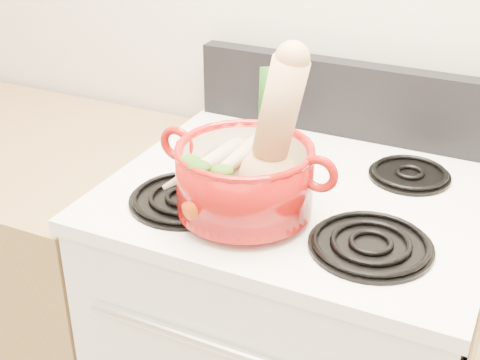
% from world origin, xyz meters
% --- Properties ---
extents(cooktop, '(0.78, 0.67, 0.03)m').
position_xyz_m(cooktop, '(0.00, 1.40, 0.93)').
color(cooktop, white).
rests_on(cooktop, stove_body).
extents(control_backsplash, '(0.76, 0.05, 0.18)m').
position_xyz_m(control_backsplash, '(0.00, 1.70, 1.04)').
color(control_backsplash, black).
rests_on(control_backsplash, cooktop).
extents(oven_handle, '(0.60, 0.02, 0.02)m').
position_xyz_m(oven_handle, '(0.00, 1.06, 0.78)').
color(oven_handle, silver).
rests_on(oven_handle, stove_body).
extents(burner_front_left, '(0.22, 0.22, 0.02)m').
position_xyz_m(burner_front_left, '(-0.19, 1.24, 0.96)').
color(burner_front_left, black).
rests_on(burner_front_left, cooktop).
extents(burner_front_right, '(0.22, 0.22, 0.02)m').
position_xyz_m(burner_front_right, '(0.19, 1.24, 0.96)').
color(burner_front_right, black).
rests_on(burner_front_right, cooktop).
extents(burner_back_left, '(0.17, 0.17, 0.02)m').
position_xyz_m(burner_back_left, '(-0.19, 1.54, 0.96)').
color(burner_back_left, black).
rests_on(burner_back_left, cooktop).
extents(burner_back_right, '(0.17, 0.17, 0.02)m').
position_xyz_m(burner_back_right, '(0.19, 1.54, 0.96)').
color(burner_back_right, black).
rests_on(burner_back_right, cooktop).
extents(dutch_oven, '(0.26, 0.26, 0.13)m').
position_xyz_m(dutch_oven, '(-0.06, 1.24, 1.03)').
color(dutch_oven, '#950C09').
rests_on(dutch_oven, burner_front_left).
extents(pot_handle_left, '(0.07, 0.02, 0.07)m').
position_xyz_m(pot_handle_left, '(-0.21, 1.24, 1.07)').
color(pot_handle_left, '#950C09').
rests_on(pot_handle_left, dutch_oven).
extents(pot_handle_right, '(0.07, 0.02, 0.07)m').
position_xyz_m(pot_handle_right, '(0.09, 1.24, 1.07)').
color(pot_handle_right, '#950C09').
rests_on(pot_handle_right, dutch_oven).
extents(squash, '(0.19, 0.14, 0.30)m').
position_xyz_m(squash, '(-0.02, 1.25, 1.13)').
color(squash, tan).
rests_on(squash, dutch_oven).
extents(leek, '(0.06, 0.09, 0.25)m').
position_xyz_m(leek, '(-0.03, 1.28, 1.12)').
color(leek, white).
rests_on(leek, dutch_oven).
extents(ginger, '(0.09, 0.07, 0.04)m').
position_xyz_m(ginger, '(-0.03, 1.32, 1.01)').
color(ginger, tan).
rests_on(ginger, dutch_oven).
extents(parsnip_0, '(0.10, 0.22, 0.06)m').
position_xyz_m(parsnip_0, '(-0.10, 1.27, 1.01)').
color(parsnip_0, beige).
rests_on(parsnip_0, dutch_oven).
extents(parsnip_1, '(0.07, 0.19, 0.06)m').
position_xyz_m(parsnip_1, '(-0.12, 1.25, 1.02)').
color(parsnip_1, beige).
rests_on(parsnip_1, dutch_oven).
extents(parsnip_2, '(0.10, 0.22, 0.07)m').
position_xyz_m(parsnip_2, '(-0.12, 1.30, 1.03)').
color(parsnip_2, beige).
rests_on(parsnip_2, dutch_oven).
extents(parsnip_3, '(0.11, 0.20, 0.06)m').
position_xyz_m(parsnip_3, '(-0.15, 1.25, 1.04)').
color(parsnip_3, beige).
rests_on(parsnip_3, dutch_oven).
extents(parsnip_4, '(0.17, 0.20, 0.06)m').
position_xyz_m(parsnip_4, '(-0.13, 1.31, 1.04)').
color(parsnip_4, beige).
rests_on(parsnip_4, dutch_oven).
extents(parsnip_5, '(0.09, 0.23, 0.06)m').
position_xyz_m(parsnip_5, '(-0.10, 1.26, 1.05)').
color(parsnip_5, beige).
rests_on(parsnip_5, dutch_oven).
extents(carrot_0, '(0.10, 0.17, 0.05)m').
position_xyz_m(carrot_0, '(-0.08, 1.20, 1.02)').
color(carrot_0, '#D1430A').
rests_on(carrot_0, dutch_oven).
extents(carrot_1, '(0.12, 0.14, 0.04)m').
position_xyz_m(carrot_1, '(-0.08, 1.21, 1.02)').
color(carrot_1, '#DD530B').
rests_on(carrot_1, dutch_oven).
extents(carrot_2, '(0.05, 0.17, 0.05)m').
position_xyz_m(carrot_2, '(-0.06, 1.23, 1.02)').
color(carrot_2, '#BC4309').
rests_on(carrot_2, dutch_oven).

